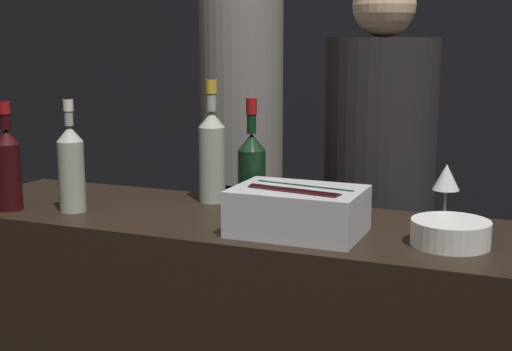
% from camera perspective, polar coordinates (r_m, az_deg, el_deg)
% --- Properties ---
extents(wall_back_chalkboard, '(6.40, 0.06, 2.80)m').
position_cam_1_polar(wall_back_chalkboard, '(4.13, 12.15, 9.90)').
color(wall_back_chalkboard, black).
rests_on(wall_back_chalkboard, ground_plane).
extents(ice_bin_with_bottles, '(0.33, 0.23, 0.13)m').
position_cam_1_polar(ice_bin_with_bottles, '(1.84, 3.39, -2.67)').
color(ice_bin_with_bottles, silver).
rests_on(ice_bin_with_bottles, bar_counter).
extents(bowl_white, '(0.19, 0.19, 0.06)m').
position_cam_1_polar(bowl_white, '(1.80, 15.30, -4.39)').
color(bowl_white, white).
rests_on(bowl_white, bar_counter).
extents(wine_glass, '(0.07, 0.07, 0.16)m').
position_cam_1_polar(wine_glass, '(2.04, 14.98, -0.28)').
color(wine_glass, silver).
rests_on(wine_glass, bar_counter).
extents(candle_votive, '(0.07, 0.07, 0.05)m').
position_cam_1_polar(candle_votive, '(2.14, 5.25, -1.89)').
color(candle_votive, silver).
rests_on(candle_votive, bar_counter).
extents(red_wine_bottle_burgundy, '(0.08, 0.08, 0.33)m').
position_cam_1_polar(red_wine_bottle_burgundy, '(2.05, -0.36, 0.51)').
color(red_wine_bottle_burgundy, black).
rests_on(red_wine_bottle_burgundy, bar_counter).
extents(rose_wine_bottle, '(0.08, 0.08, 0.38)m').
position_cam_1_polar(rose_wine_bottle, '(2.19, -3.54, 1.85)').
color(rose_wine_bottle, '#9EA899').
rests_on(rose_wine_bottle, bar_counter).
extents(red_wine_bottle_tall, '(0.07, 0.07, 0.32)m').
position_cam_1_polar(red_wine_bottle_tall, '(2.21, -19.21, 0.76)').
color(red_wine_bottle_tall, black).
rests_on(red_wine_bottle_tall, bar_counter).
extents(white_wine_bottle, '(0.08, 0.08, 0.33)m').
position_cam_1_polar(white_wine_bottle, '(2.13, -14.57, 0.75)').
color(white_wine_bottle, '#9EA899').
rests_on(white_wine_bottle, bar_counter).
extents(person_in_hoodie, '(0.38, 0.38, 1.66)m').
position_cam_1_polar(person_in_hoodie, '(2.51, 9.75, -1.45)').
color(person_in_hoodie, black).
rests_on(person_in_hoodie, ground_plane).
extents(person_blond_tee, '(0.36, 0.36, 1.83)m').
position_cam_1_polar(person_blond_tee, '(3.09, -1.16, 3.01)').
color(person_blond_tee, black).
rests_on(person_blond_tee, ground_plane).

